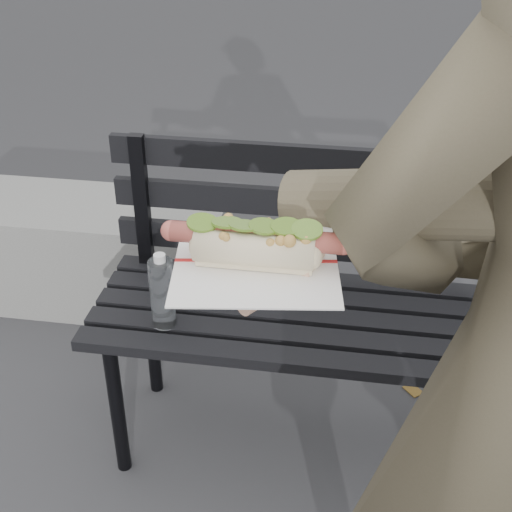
{
  "coord_description": "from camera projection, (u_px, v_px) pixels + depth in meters",
  "views": [
    {
      "loc": [
        0.05,
        -0.68,
        1.59
      ],
      "look_at": [
        -0.06,
        0.02,
        1.16
      ],
      "focal_mm": 50.0,
      "sensor_mm": 36.0,
      "label": 1
    }
  ],
  "objects": [
    {
      "name": "concrete_block",
      "position": [
        70.0,
        250.0,
        2.73
      ],
      "size": [
        1.2,
        0.4,
        0.4
      ],
      "primitive_type": "cube",
      "color": "slate",
      "rests_on": "ground"
    },
    {
      "name": "park_bench",
      "position": [
        369.0,
        291.0,
        1.91
      ],
      "size": [
        1.5,
        0.44,
        0.88
      ],
      "color": "black",
      "rests_on": "ground"
    },
    {
      "name": "held_hotdog",
      "position": [
        427.0,
        218.0,
        0.84
      ],
      "size": [
        0.63,
        0.31,
        0.2
      ],
      "color": "#4C4532"
    }
  ]
}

